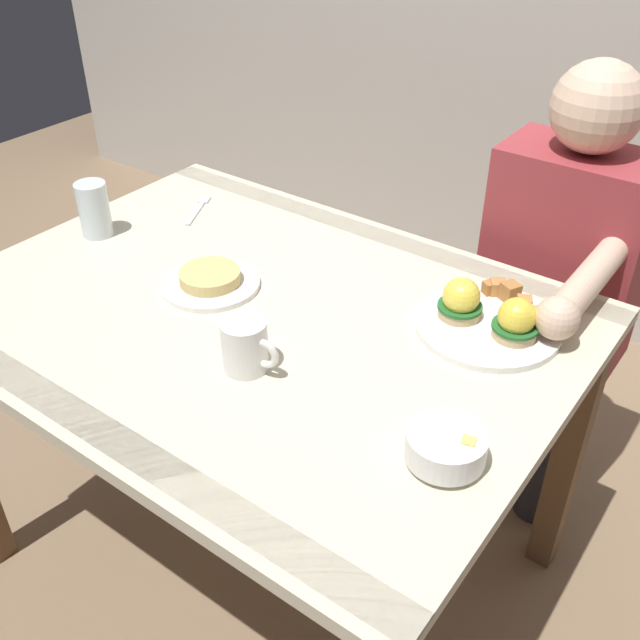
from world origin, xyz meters
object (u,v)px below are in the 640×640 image
Objects in this scene: side_plate at (210,281)px; coffee_mug at (246,344)px; water_glass_near at (95,212)px; fork at (199,208)px; fruit_bowl at (446,448)px; dining_table at (258,353)px; eggs_benedict_plate at (489,317)px; diner_person at (557,281)px.

coffee_mug is at bearing -33.71° from side_plate.
water_glass_near is 0.63× the size of side_plate.
fork is at bearing 141.70° from coffee_mug.
fruit_bowl reaches higher than fork.
dining_table is at bearing 126.19° from coffee_mug.
eggs_benedict_plate is 1.84× the size of fork.
fruit_bowl is at bearing -9.53° from water_glass_near.
eggs_benedict_plate is at bearing 105.86° from fruit_bowl.
water_glass_near is (-0.60, 0.17, 0.01)m from coffee_mug.
water_glass_near reaches higher than side_plate.
diner_person is (-0.00, 0.39, -0.12)m from eggs_benedict_plate.
eggs_benedict_plate reaches higher than fork.
water_glass_near is at bearing -112.43° from fork.
water_glass_near is at bearing 178.08° from side_plate.
coffee_mug is 0.28m from side_plate.
fruit_bowl is 1.08× the size of coffee_mug.
eggs_benedict_plate is 1.35× the size of side_plate.
coffee_mug reaches higher than side_plate.
fork is at bearing 156.10° from fruit_bowl.
side_plate is at bearing -159.08° from eggs_benedict_plate.
coffee_mug is 0.56× the size of side_plate.
side_plate is (-0.52, -0.20, -0.01)m from eggs_benedict_plate.
water_glass_near is (-0.88, -0.19, 0.03)m from eggs_benedict_plate.
fruit_bowl is 0.11× the size of diner_person.
side_plate is (-0.23, 0.16, -0.04)m from coffee_mug.
side_plate is at bearing -41.89° from fork.
diner_person is (0.88, 0.58, -0.15)m from water_glass_near.
water_glass_near is (-0.98, 0.16, 0.03)m from fruit_bowl.
coffee_mug reaches higher than dining_table.
coffee_mug is (-0.28, -0.35, 0.02)m from eggs_benedict_plate.
dining_table is 0.18m from side_plate.
fork is at bearing 147.61° from dining_table.
side_plate reaches higher than fork.
dining_table is at bearing -2.66° from water_glass_near.
eggs_benedict_plate is at bearing -89.90° from diner_person.
coffee_mug is 0.62m from water_glass_near.
fruit_bowl is 0.64m from side_plate.
water_glass_near is at bearing 170.47° from fruit_bowl.
coffee_mug is 0.10× the size of diner_person.
side_plate is at bearing 166.15° from fruit_bowl.
water_glass_near is (-0.09, -0.23, 0.05)m from fork.
eggs_benedict_plate is 2.16× the size of water_glass_near.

